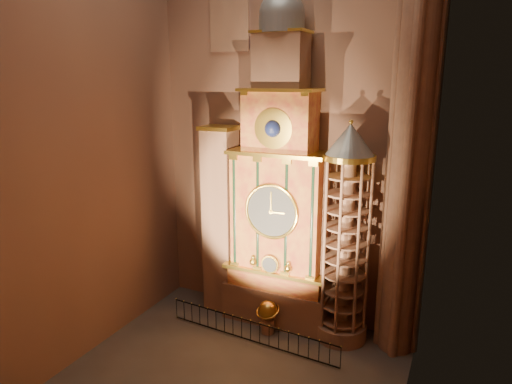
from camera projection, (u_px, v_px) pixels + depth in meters
The scene contains 10 objects.
floor at pixel (235, 371), 20.13m from camera, with size 14.00×14.00×0.00m, color #383330.
wall_back at pixel (288, 111), 22.74m from camera, with size 22.00×22.00×0.00m, color #8B624B.
wall_left at pixel (93, 115), 20.33m from camera, with size 22.00×22.00×0.00m, color #8B624B.
wall_right at pixel (425, 129), 14.60m from camera, with size 22.00×22.00×0.00m, color #8B624B.
astronomical_clock at pixel (279, 199), 22.88m from camera, with size 5.60×2.41×16.70m.
portrait_tower at pixel (221, 220), 24.66m from camera, with size 1.80×1.60×10.20m.
stair_turret at pixel (345, 237), 21.56m from camera, with size 2.50×2.50×10.80m.
gothic_pier at pixel (414, 117), 19.36m from camera, with size 2.04×2.04×22.00m.
celestial_globe at pixel (268, 314), 22.98m from camera, with size 1.48×1.43×1.74m.
iron_railing at pixel (251, 331), 22.24m from camera, with size 9.13×0.72×1.10m.
Camera 1 is at (8.27, -15.57, 12.58)m, focal length 32.00 mm.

